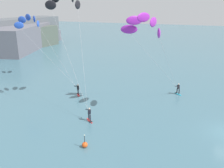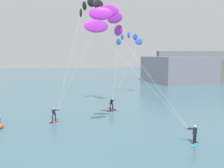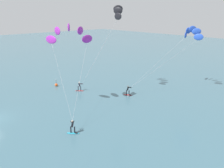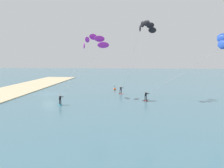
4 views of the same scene
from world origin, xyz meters
TOP-DOWN VIEW (x-y plane):
  - kitesurfer_nearshore at (2.71, 19.99)m, footprint 7.36×7.49m
  - kitesurfer_mid_water at (10.05, 30.39)m, footprint 7.89×12.76m
  - kitesurfer_far_out at (3.85, 10.29)m, footprint 9.75×8.13m
  - marker_buoy at (-7.02, 13.68)m, footprint 0.56×0.56m
  - distant_headland at (37.17, 54.56)m, footprint 35.07×22.07m

SIDE VIEW (x-z plane):
  - marker_buoy at x=-7.02m, z-range -0.39..0.99m
  - distant_headland at x=37.17m, z-range -0.86..7.23m
  - kitesurfer_mid_water at x=10.05m, z-range 4.03..15.26m
  - kitesurfer_far_out at x=3.85m, z-range 4.33..16.41m
  - kitesurfer_nearshore at x=2.71m, z-range 5.53..20.07m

